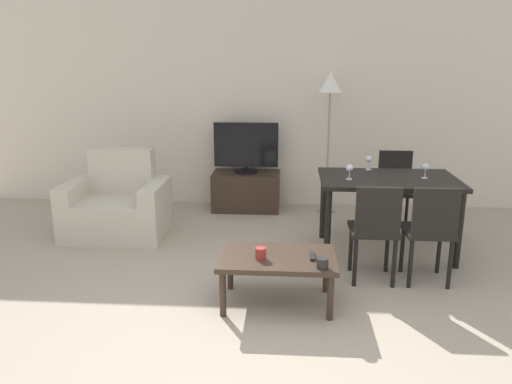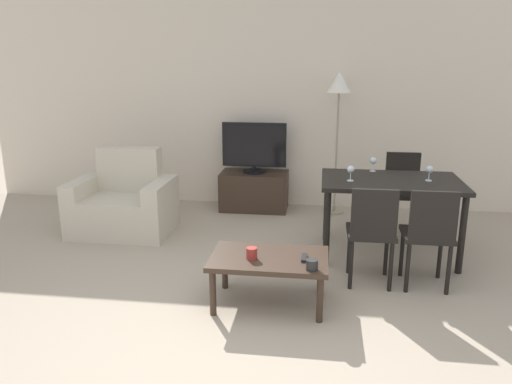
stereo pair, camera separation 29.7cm
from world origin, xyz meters
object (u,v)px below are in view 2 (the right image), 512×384
(floor_lamp, at_px, (339,94))
(remote_primary, at_px, (304,258))
(cup_colored_far, at_px, (312,265))
(tv_stand, at_px, (254,191))
(cup_white_near, at_px, (252,253))
(wine_glass_left, at_px, (429,170))
(dining_chair_far, at_px, (403,188))
(dining_table, at_px, (391,189))
(tv, at_px, (254,148))
(dining_chair_near_right, at_px, (429,232))
(dining_chair_near, at_px, (372,230))
(wine_glass_right, at_px, (373,162))
(armchair, at_px, (124,205))
(wine_glass_center, at_px, (351,170))
(coffee_table, at_px, (269,262))

(floor_lamp, height_order, remote_primary, floor_lamp)
(floor_lamp, xyz_separation_m, cup_colored_far, (-0.21, -2.71, -1.03))
(tv_stand, height_order, cup_white_near, cup_white_near)
(remote_primary, xyz_separation_m, wine_glass_left, (1.11, 1.17, 0.46))
(dining_chair_far, relative_size, cup_colored_far, 10.07)
(remote_primary, distance_m, wine_glass_left, 1.67)
(dining_chair_far, xyz_separation_m, remote_primary, (-1.00, -1.90, -0.09))
(dining_table, bearing_deg, tv, 138.13)
(dining_chair_near_right, bearing_deg, floor_lamp, 109.27)
(floor_lamp, bearing_deg, tv, 179.20)
(dining_chair_near, height_order, wine_glass_right, wine_glass_right)
(wine_glass_left, bearing_deg, remote_primary, -133.41)
(armchair, distance_m, cup_white_near, 2.27)
(floor_lamp, xyz_separation_m, wine_glass_center, (0.10, -1.45, -0.61))
(tv, bearing_deg, cup_colored_far, -73.65)
(dining_chair_far, height_order, remote_primary, dining_chair_far)
(tv, bearing_deg, wine_glass_right, -36.84)
(cup_colored_far, xyz_separation_m, wine_glass_left, (1.04, 1.37, 0.43))
(tv, distance_m, dining_chair_near, 2.45)
(coffee_table, xyz_separation_m, dining_chair_far, (1.27, 1.89, 0.15))
(armchair, relative_size, wine_glass_center, 7.30)
(tv, distance_m, dining_chair_near_right, 2.72)
(dining_chair_near_right, relative_size, wine_glass_right, 6.01)
(cup_colored_far, bearing_deg, floor_lamp, 85.47)
(floor_lamp, xyz_separation_m, wine_glass_right, (0.34, -1.00, -0.61))
(cup_colored_far, bearing_deg, dining_chair_near_right, 34.96)
(dining_chair_near, bearing_deg, tv_stand, 121.59)
(armchair, height_order, cup_colored_far, armchair)
(dining_chair_far, relative_size, remote_primary, 5.85)
(floor_lamp, bearing_deg, dining_chair_far, -40.37)
(dining_chair_near_right, relative_size, cup_white_near, 9.85)
(remote_primary, bearing_deg, tv, 106.23)
(armchair, relative_size, remote_primary, 7.10)
(coffee_table, distance_m, wine_glass_center, 1.34)
(dining_chair_near_right, bearing_deg, remote_primary, -155.36)
(armchair, height_order, coffee_table, armchair)
(dining_chair_far, height_order, wine_glass_center, wine_glass_center)
(wine_glass_right, bearing_deg, dining_chair_near, -94.49)
(coffee_table, distance_m, dining_chair_near, 0.94)
(floor_lamp, distance_m, wine_glass_left, 1.69)
(wine_glass_center, xyz_separation_m, wine_glass_right, (0.24, 0.44, 0.00))
(dining_chair_near, relative_size, wine_glass_right, 6.01)
(tv, xyz_separation_m, wine_glass_left, (1.84, -1.36, 0.07))
(cup_white_near, bearing_deg, dining_table, 46.62)
(coffee_table, bearing_deg, cup_colored_far, -32.16)
(dining_chair_near_right, height_order, cup_colored_far, dining_chair_near_right)
(armchair, height_order, dining_chair_near_right, armchair)
(armchair, distance_m, tv, 1.74)
(remote_primary, relative_size, wine_glass_center, 1.03)
(tv, relative_size, dining_chair_near, 0.91)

